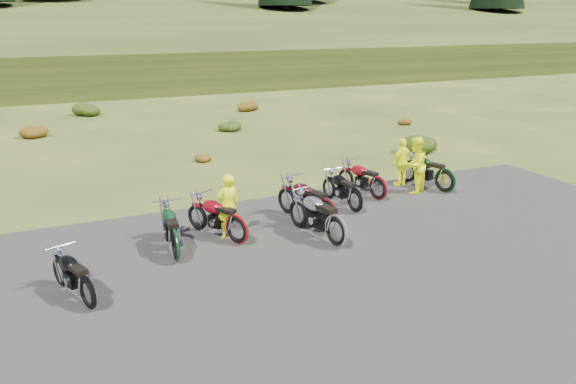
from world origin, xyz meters
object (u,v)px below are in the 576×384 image
motorcycle_7 (444,193)px  person_middle (228,207)px  motorcycle_0 (90,310)px  motorcycle_3 (336,247)px

motorcycle_7 → person_middle: bearing=79.0°
motorcycle_0 → motorcycle_7: bearing=-93.3°
motorcycle_0 → motorcycle_7: motorcycle_7 is taller
motorcycle_0 → motorcycle_7: size_ratio=0.88×
person_middle → motorcycle_3: bearing=137.8°
motorcycle_3 → motorcycle_7: 5.81m
motorcycle_7 → person_middle: 7.55m
motorcycle_0 → person_middle: size_ratio=1.16×
motorcycle_3 → motorcycle_7: motorcycle_3 is taller
person_middle → motorcycle_0: bearing=28.0°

